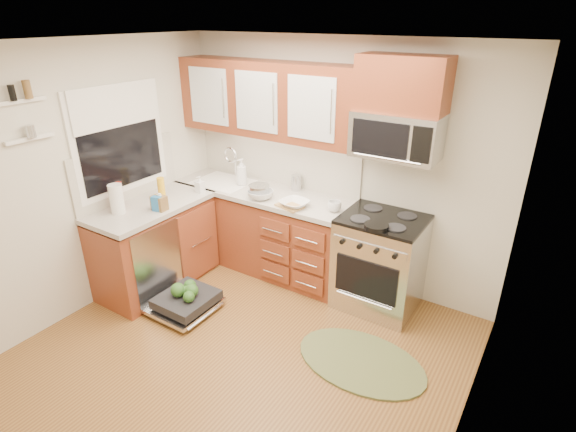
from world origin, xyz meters
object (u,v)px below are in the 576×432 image
Objects in this scene: paper_towel_roll at (117,199)px; bowl_a at (294,204)px; dishwasher at (184,302)px; rug at (361,361)px; bowl_b at (260,195)px; cutting_board at (290,206)px; range at (380,262)px; skillet at (376,226)px; cup at (334,206)px; stock_pot at (259,191)px; upper_cabinets at (267,99)px; sink at (223,192)px; microwave at (397,135)px.

paper_towel_roll is 1.05× the size of bowl_a.
rug is (1.76, 0.27, -0.09)m from dishwasher.
rug is 1.91m from bowl_b.
cutting_board is 0.38m from bowl_b.
dishwasher is (-1.54, -1.13, -0.38)m from range.
cutting_board is at bearing 177.53° from skillet.
bowl_b is 2.05× the size of cup.
stock_pot is (-1.34, 0.09, 0.02)m from skillet.
range is 0.56m from skillet.
upper_cabinets is 2.93× the size of dishwasher.
stock_pot is at bearing -173.00° from range.
dishwasher is 1.18m from paper_towel_roll.
dishwasher is (0.39, -1.12, -0.70)m from sink.
cup reaches higher than skillet.
cup is at bearing -12.78° from upper_cabinets.
microwave reaches higher than sink.
cutting_board is at bearing -140.88° from bowl_a.
cutting_board is (-0.90, -0.21, 0.46)m from range.
microwave reaches higher than cup.
sink is at bearing 173.01° from skillet.
sink is at bearing 165.37° from bowl_b.
bowl_b is (0.65, -0.17, 0.17)m from sink.
stock_pot reaches higher than cutting_board.
paper_towel_roll is 2.08m from cup.
skillet is (1.96, -0.24, 0.17)m from sink.
rug is (1.63, -1.01, -1.86)m from upper_cabinets.
cup reaches higher than range.
microwave is 2.85× the size of cutting_board.
skillet is at bearing -15.41° from upper_cabinets.
cutting_board is 0.45m from cup.
bowl_b is (0.93, 1.03, -0.10)m from paper_towel_roll.
stock_pot is 0.45m from bowl_a.
paper_towel_roll is at bearing -103.14° from sink.
cutting_board is 1.66m from paper_towel_roll.
cup is at bearing -2.16° from sink.
dishwasher is 1.40m from cutting_board.
upper_cabinets is at bearing 16.45° from sink.
bowl_b reaches higher than dishwasher.
cup is at bearing 131.52° from rug.
bowl_a is (-0.86, -0.30, -0.74)m from microwave.
cup is at bearing 45.14° from dishwasher.
range is 1.01m from bowl_a.
sink is 2.86× the size of skillet.
sink is at bearing 158.45° from rug.
sink is 1.06m from cutting_board.
dishwasher is 1.31m from bowl_b.
microwave is 2.13m from sink.
paper_towel_roll reaches higher than cup.
bowl_b is at bearing -171.79° from cup.
skillet reaches higher than dishwasher.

